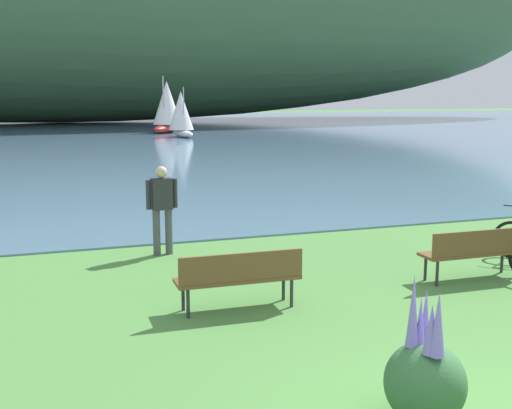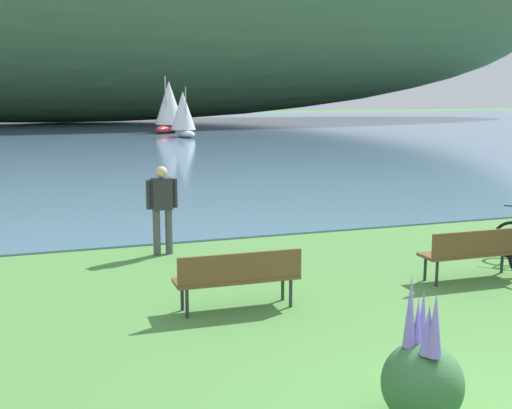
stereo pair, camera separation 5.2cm
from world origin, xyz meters
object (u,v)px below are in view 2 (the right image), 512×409
object	(u,v)px
park_bench_further_along	(475,250)
sailboat_nearest_to_shore	(183,114)
person_at_shoreline	(162,204)
park_bench_near_camera	(238,275)
sailboat_mid_bay	(169,106)

from	to	relation	value
park_bench_further_along	sailboat_nearest_to_shore	xyz separation A→B (m)	(2.94, 35.26, 1.12)
person_at_shoreline	park_bench_further_along	bearing A→B (deg)	-36.90
park_bench_near_camera	sailboat_nearest_to_shore	size ratio (longest dim) A/B	0.53
park_bench_further_along	sailboat_nearest_to_shore	bearing A→B (deg)	85.23
sailboat_nearest_to_shore	person_at_shoreline	bearing A→B (deg)	-103.22
park_bench_further_along	sailboat_mid_bay	size ratio (longest dim) A/B	0.42
sailboat_mid_bay	park_bench_near_camera	bearing A→B (deg)	-99.95
park_bench_near_camera	sailboat_mid_bay	bearing A→B (deg)	80.05
park_bench_near_camera	sailboat_nearest_to_shore	xyz separation A→B (m)	(7.08, 35.43, 1.12)
park_bench_further_along	park_bench_near_camera	bearing A→B (deg)	-177.68
person_at_shoreline	sailboat_mid_bay	distance (m)	37.81
park_bench_near_camera	sailboat_mid_bay	size ratio (longest dim) A/B	0.42
park_bench_near_camera	sailboat_mid_bay	distance (m)	41.27
park_bench_near_camera	park_bench_further_along	bearing A→B (deg)	2.32
park_bench_near_camera	park_bench_further_along	world-z (taller)	same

